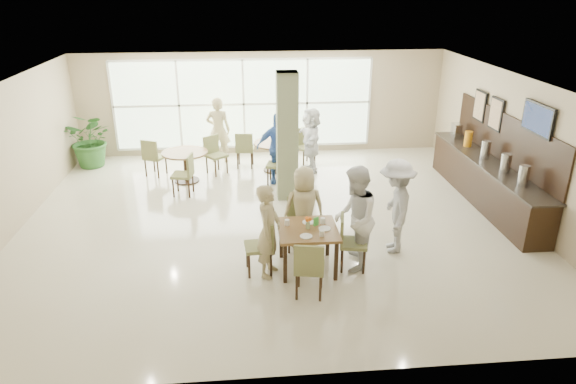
{
  "coord_description": "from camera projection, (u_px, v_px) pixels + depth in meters",
  "views": [
    {
      "loc": [
        -0.56,
        -9.48,
        4.54
      ],
      "look_at": [
        0.2,
        -1.2,
        1.1
      ],
      "focal_mm": 32.0,
      "sensor_mm": 36.0,
      "label": 1
    }
  ],
  "objects": [
    {
      "name": "chairs_table_left",
      "position": [
        185.0,
        162.0,
        12.39
      ],
      "size": [
        2.13,
        1.91,
        0.95
      ],
      "color": "olive",
      "rests_on": "ground"
    },
    {
      "name": "adult_b",
      "position": [
        311.0,
        140.0,
        12.91
      ],
      "size": [
        0.67,
        1.52,
        1.64
      ],
      "primitive_type": "imported",
      "rotation": [
        0.0,
        0.0,
        -1.56
      ],
      "color": "white",
      "rests_on": "ground"
    },
    {
      "name": "chairs_main_table",
      "position": [
        305.0,
        245.0,
        8.52
      ],
      "size": [
        2.09,
        1.99,
        0.95
      ],
      "color": "olive",
      "rests_on": "ground"
    },
    {
      "name": "teen_left",
      "position": [
        269.0,
        231.0,
        8.28
      ],
      "size": [
        0.55,
        0.67,
        1.59
      ],
      "primitive_type": "imported",
      "rotation": [
        0.0,
        0.0,
        1.23
      ],
      "color": "tan",
      "rests_on": "ground"
    },
    {
      "name": "teen_standing",
      "position": [
        396.0,
        206.0,
        9.01
      ],
      "size": [
        0.82,
        1.2,
        1.72
      ],
      "primitive_type": "imported",
      "rotation": [
        0.0,
        0.0,
        -1.74
      ],
      "color": "#ADAEB0",
      "rests_on": "ground"
    },
    {
      "name": "main_table",
      "position": [
        308.0,
        233.0,
        8.49
      ],
      "size": [
        0.98,
        0.98,
        0.75
      ],
      "color": "brown",
      "rests_on": "ground"
    },
    {
      "name": "ground",
      "position": [
        273.0,
        220.0,
        10.51
      ],
      "size": [
        10.0,
        10.0,
        0.0
      ],
      "primitive_type": "plane",
      "color": "beige",
      "rests_on": "ground"
    },
    {
      "name": "round_table_left",
      "position": [
        185.0,
        159.0,
        12.31
      ],
      "size": [
        1.09,
        1.09,
        0.75
      ],
      "color": "brown",
      "rests_on": "ground"
    },
    {
      "name": "potted_plant",
      "position": [
        91.0,
        139.0,
        13.27
      ],
      "size": [
        1.59,
        1.59,
        1.45
      ],
      "primitive_type": "imported",
      "rotation": [
        0.0,
        0.0,
        -0.25
      ],
      "color": "#2C6126",
      "rests_on": "ground"
    },
    {
      "name": "buffet_counter",
      "position": [
        486.0,
        178.0,
        11.16
      ],
      "size": [
        0.64,
        4.7,
        1.95
      ],
      "color": "black",
      "rests_on": "ground"
    },
    {
      "name": "chairs_table_right",
      "position": [
        276.0,
        153.0,
        13.02
      ],
      "size": [
        2.14,
        1.9,
        0.95
      ],
      "color": "olive",
      "rests_on": "ground"
    },
    {
      "name": "tabletop_clutter",
      "position": [
        311.0,
        225.0,
        8.44
      ],
      "size": [
        0.74,
        0.71,
        0.21
      ],
      "color": "white",
      "rests_on": "main_table"
    },
    {
      "name": "wall_tv",
      "position": [
        538.0,
        119.0,
        9.55
      ],
      "size": [
        0.06,
        1.0,
        0.58
      ],
      "color": "black",
      "rests_on": "ground"
    },
    {
      "name": "round_table_right",
      "position": [
        275.0,
        149.0,
        13.02
      ],
      "size": [
        1.09,
        1.09,
        0.75
      ],
      "color": "brown",
      "rests_on": "ground"
    },
    {
      "name": "teen_right",
      "position": [
        355.0,
        219.0,
        8.46
      ],
      "size": [
        0.87,
        1.01,
        1.8
      ],
      "primitive_type": "imported",
      "rotation": [
        0.0,
        0.0,
        -1.81
      ],
      "color": "white",
      "rests_on": "ground"
    },
    {
      "name": "framed_art_b",
      "position": [
        480.0,
        106.0,
        11.87
      ],
      "size": [
        0.05,
        0.55,
        0.7
      ],
      "color": "black",
      "rests_on": "ground"
    },
    {
      "name": "room_shell",
      "position": [
        272.0,
        140.0,
        9.86
      ],
      "size": [
        10.0,
        10.0,
        10.0
      ],
      "color": "white",
      "rests_on": "ground"
    },
    {
      "name": "window_bank",
      "position": [
        244.0,
        104.0,
        14.03
      ],
      "size": [
        7.0,
        0.04,
        7.0
      ],
      "color": "silver",
      "rests_on": "ground"
    },
    {
      "name": "framed_art_a",
      "position": [
        496.0,
        114.0,
        11.14
      ],
      "size": [
        0.05,
        0.55,
        0.7
      ],
      "color": "black",
      "rests_on": "ground"
    },
    {
      "name": "column",
      "position": [
        287.0,
        137.0,
        11.11
      ],
      "size": [
        0.45,
        0.45,
        2.8
      ],
      "primitive_type": "cube",
      "color": "#717854",
      "rests_on": "ground"
    },
    {
      "name": "adult_standing",
      "position": [
        218.0,
        130.0,
        13.55
      ],
      "size": [
        0.69,
        0.5,
        1.75
      ],
      "primitive_type": "imported",
      "rotation": [
        0.0,
        0.0,
        3.02
      ],
      "color": "tan",
      "rests_on": "ground"
    },
    {
      "name": "adult_a",
      "position": [
        278.0,
        148.0,
        12.16
      ],
      "size": [
        1.05,
        0.65,
        1.71
      ],
      "primitive_type": "imported",
      "rotation": [
        0.0,
        0.0,
        -0.08
      ],
      "color": "#3B63B2",
      "rests_on": "ground"
    },
    {
      "name": "teen_far",
      "position": [
        304.0,
        208.0,
        9.16
      ],
      "size": [
        0.79,
        0.48,
        1.54
      ],
      "primitive_type": "imported",
      "rotation": [
        0.0,
        0.0,
        3.24
      ],
      "color": "tan",
      "rests_on": "ground"
    }
  ]
}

